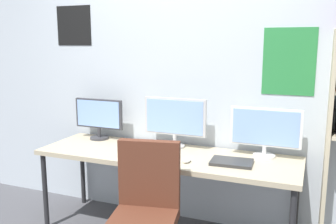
% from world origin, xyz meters
% --- Properties ---
extents(wall_back, '(4.61, 0.11, 2.60)m').
position_xyz_m(wall_back, '(0.00, 1.02, 1.30)').
color(wall_back, silver).
rests_on(wall_back, ground_plane).
extents(desk, '(2.21, 0.68, 0.74)m').
position_xyz_m(desk, '(0.00, 0.60, 0.69)').
color(desk, tan).
rests_on(desk, ground_plane).
extents(monitor_left, '(0.50, 0.18, 0.39)m').
position_xyz_m(monitor_left, '(-0.79, 0.81, 0.96)').
color(monitor_left, '#38383D').
rests_on(monitor_left, desk).
extents(monitor_center, '(0.57, 0.18, 0.45)m').
position_xyz_m(monitor_center, '(0.00, 0.81, 0.99)').
color(monitor_center, silver).
rests_on(monitor_center, desk).
extents(monitor_right, '(0.57, 0.18, 0.41)m').
position_xyz_m(monitor_right, '(0.79, 0.81, 0.97)').
color(monitor_right, silver).
rests_on(monitor_right, desk).
extents(keyboard_main, '(0.33, 0.13, 0.02)m').
position_xyz_m(keyboard_main, '(0.00, 0.37, 0.75)').
color(keyboard_main, silver).
rests_on(keyboard_main, desk).
extents(computer_mouse, '(0.06, 0.10, 0.03)m').
position_xyz_m(computer_mouse, '(0.24, 0.44, 0.76)').
color(computer_mouse, silver).
rests_on(computer_mouse, desk).
extents(laptop_closed, '(0.33, 0.24, 0.02)m').
position_xyz_m(laptop_closed, '(0.58, 0.54, 0.75)').
color(laptop_closed, '#2D2D2D').
rests_on(laptop_closed, desk).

